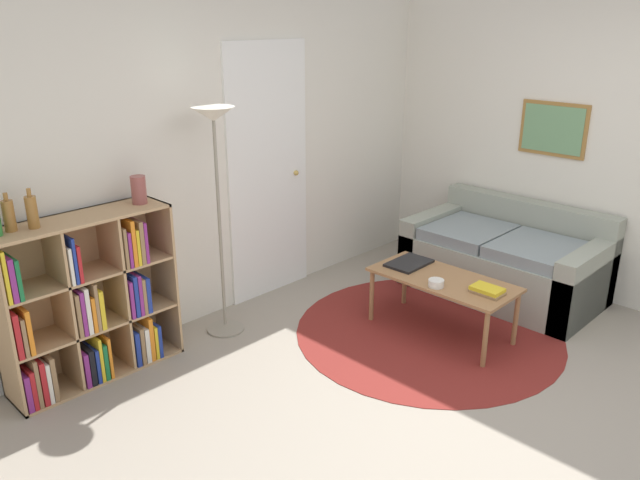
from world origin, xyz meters
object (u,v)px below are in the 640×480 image
laptop (409,263)px  bottle_middle (9,215)px  coffee_table (443,284)px  bookshelf (87,307)px  vase_on_shelf (139,190)px  bowl (436,283)px  floor_lamp (215,149)px  couch (507,261)px  bottle_right (32,212)px

laptop → bottle_middle: (-2.52, 1.00, 0.74)m
coffee_table → bottle_middle: bearing=151.6°
bookshelf → vase_on_shelf: size_ratio=6.04×
vase_on_shelf → laptop: bearing=-29.6°
coffee_table → bowl: 0.19m
floor_lamp → laptop: floor_lamp is taller
bookshelf → laptop: size_ratio=3.13×
bottle_middle → vase_on_shelf: size_ratio=1.23×
bookshelf → couch: bookshelf is taller
coffee_table → vase_on_shelf: (-1.66, 1.31, 0.79)m
bowl → bookshelf: bearing=145.0°
coffee_table → bottle_middle: size_ratio=4.73×
bookshelf → floor_lamp: floor_lamp is taller
couch → bottle_right: size_ratio=6.55×
coffee_table → bottle_right: bottle_right is taller
couch → vase_on_shelf: bearing=154.4°
floor_lamp → bottle_middle: 1.38m
bowl → vase_on_shelf: (-1.50, 1.36, 0.72)m
coffee_table → bowl: (-0.17, -0.05, 0.07)m
couch → vase_on_shelf: (-2.69, 1.29, 0.91)m
bowl → bottle_middle: 2.79m
couch → bottle_middle: (-3.50, 1.32, 0.91)m
coffee_table → laptop: 0.35m
bookshelf → bowl: bearing=-35.0°
couch → laptop: couch is taller
bookshelf → couch: bearing=-22.3°
bottle_middle → vase_on_shelf: bearing=-2.1°
bookshelf → bowl: size_ratio=9.94×
couch → floor_lamp: bearing=151.4°
bookshelf → bottle_right: bottle_right is taller
bottle_right → vase_on_shelf: bottle_right is taller
laptop → bottle_middle: bottle_middle is taller
vase_on_shelf → bottle_right: bearing=-179.2°
floor_lamp → bottle_middle: (-1.36, 0.15, -0.20)m
bookshelf → bowl: bookshelf is taller
bottle_middle → floor_lamp: bearing=-6.3°
couch → bottle_right: (-3.39, 1.28, 0.92)m
bottle_middle → bookshelf: bearing=-4.6°
bookshelf → bottle_middle: size_ratio=4.89×
laptop → bottle_right: size_ratio=1.49×
vase_on_shelf → floor_lamp: bearing=-12.3°
bowl → floor_lamp: bearing=127.4°
couch → bookshelf: bearing=157.7°
laptop → bottle_middle: bearing=158.4°
bottle_right → bowl: bearing=-31.7°
laptop → bowl: (-0.21, -0.39, 0.02)m
floor_lamp → vase_on_shelf: size_ratio=9.15×
couch → coffee_table: bearing=-178.7°
laptop → bottle_right: bearing=158.2°
floor_lamp → couch: floor_lamp is taller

